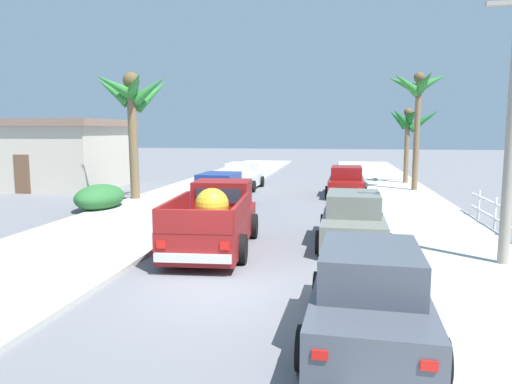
{
  "coord_description": "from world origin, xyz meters",
  "views": [
    {
      "loc": [
        2.43,
        -9.29,
        3.36
      ],
      "look_at": [
        -0.41,
        7.02,
        1.2
      ],
      "focal_mm": 32.97,
      "sensor_mm": 36.0,
      "label": 1
    }
  ],
  "objects_px": {
    "car_left_mid": "(353,220)",
    "car_right_mid": "(369,295)",
    "car_right_near": "(242,177)",
    "palm_tree_left_fore": "(417,92)",
    "pickup_truck": "(215,220)",
    "hedge_bush": "(100,197)",
    "palm_tree_right_mid": "(133,99)",
    "car_left_near": "(346,182)",
    "palm_tree_left_mid": "(410,121)",
    "car_left_far": "(220,192)",
    "roadside_house": "(55,153)"
  },
  "relations": [
    {
      "from": "car_right_mid",
      "to": "hedge_bush",
      "type": "relative_size",
      "value": 1.54
    },
    {
      "from": "car_right_near",
      "to": "roadside_house",
      "type": "relative_size",
      "value": 0.55
    },
    {
      "from": "car_right_near",
      "to": "car_left_near",
      "type": "bearing_deg",
      "value": -17.79
    },
    {
      "from": "car_left_far",
      "to": "hedge_bush",
      "type": "bearing_deg",
      "value": -163.22
    },
    {
      "from": "palm_tree_right_mid",
      "to": "car_left_far",
      "type": "bearing_deg",
      "value": -15.91
    },
    {
      "from": "pickup_truck",
      "to": "palm_tree_right_mid",
      "type": "height_order",
      "value": "palm_tree_right_mid"
    },
    {
      "from": "palm_tree_left_fore",
      "to": "palm_tree_left_mid",
      "type": "distance_m",
      "value": 4.05
    },
    {
      "from": "pickup_truck",
      "to": "palm_tree_left_fore",
      "type": "bearing_deg",
      "value": 61.69
    },
    {
      "from": "palm_tree_left_mid",
      "to": "hedge_bush",
      "type": "height_order",
      "value": "palm_tree_left_mid"
    },
    {
      "from": "roadside_house",
      "to": "palm_tree_right_mid",
      "type": "bearing_deg",
      "value": -32.51
    },
    {
      "from": "car_right_mid",
      "to": "car_left_far",
      "type": "distance_m",
      "value": 13.53
    },
    {
      "from": "palm_tree_left_fore",
      "to": "palm_tree_right_mid",
      "type": "height_order",
      "value": "palm_tree_left_fore"
    },
    {
      "from": "car_right_mid",
      "to": "roadside_house",
      "type": "bearing_deg",
      "value": 133.55
    },
    {
      "from": "pickup_truck",
      "to": "hedge_bush",
      "type": "relative_size",
      "value": 1.91
    },
    {
      "from": "car_right_near",
      "to": "palm_tree_left_mid",
      "type": "bearing_deg",
      "value": 22.68
    },
    {
      "from": "car_left_mid",
      "to": "palm_tree_right_mid",
      "type": "bearing_deg",
      "value": 144.94
    },
    {
      "from": "car_right_near",
      "to": "palm_tree_left_fore",
      "type": "distance_m",
      "value": 10.68
    },
    {
      "from": "car_left_mid",
      "to": "car_right_mid",
      "type": "distance_m",
      "value": 6.53
    },
    {
      "from": "car_left_near",
      "to": "palm_tree_right_mid",
      "type": "distance_m",
      "value": 11.43
    },
    {
      "from": "palm_tree_right_mid",
      "to": "car_left_near",
      "type": "bearing_deg",
      "value": 19.77
    },
    {
      "from": "car_right_near",
      "to": "car_right_mid",
      "type": "distance_m",
      "value": 20.01
    },
    {
      "from": "roadside_house",
      "to": "car_left_near",
      "type": "bearing_deg",
      "value": -3.05
    },
    {
      "from": "palm_tree_left_mid",
      "to": "roadside_house",
      "type": "bearing_deg",
      "value": -166.42
    },
    {
      "from": "palm_tree_left_fore",
      "to": "palm_tree_left_mid",
      "type": "bearing_deg",
      "value": 86.43
    },
    {
      "from": "palm_tree_left_mid",
      "to": "roadside_house",
      "type": "xyz_separation_m",
      "value": [
        -21.02,
        -5.08,
        -1.92
      ]
    },
    {
      "from": "car_right_near",
      "to": "palm_tree_left_mid",
      "type": "height_order",
      "value": "palm_tree_left_mid"
    },
    {
      "from": "car_left_mid",
      "to": "palm_tree_left_fore",
      "type": "height_order",
      "value": "palm_tree_left_fore"
    },
    {
      "from": "car_right_mid",
      "to": "palm_tree_left_fore",
      "type": "relative_size",
      "value": 0.66
    },
    {
      "from": "car_left_near",
      "to": "car_left_mid",
      "type": "relative_size",
      "value": 1.0
    },
    {
      "from": "car_right_mid",
      "to": "palm_tree_left_mid",
      "type": "relative_size",
      "value": 0.89
    },
    {
      "from": "car_right_near",
      "to": "palm_tree_left_fore",
      "type": "height_order",
      "value": "palm_tree_left_fore"
    },
    {
      "from": "car_left_far",
      "to": "palm_tree_right_mid",
      "type": "height_order",
      "value": "palm_tree_right_mid"
    },
    {
      "from": "palm_tree_left_mid",
      "to": "palm_tree_left_fore",
      "type": "bearing_deg",
      "value": -93.57
    },
    {
      "from": "car_right_mid",
      "to": "palm_tree_right_mid",
      "type": "xyz_separation_m",
      "value": [
        -10.12,
        13.59,
        4.11
      ]
    },
    {
      "from": "car_left_mid",
      "to": "car_right_mid",
      "type": "bearing_deg",
      "value": -89.43
    },
    {
      "from": "roadside_house",
      "to": "car_left_mid",
      "type": "bearing_deg",
      "value": -34.02
    },
    {
      "from": "palm_tree_left_fore",
      "to": "roadside_house",
      "type": "distance_m",
      "value": 21.11
    },
    {
      "from": "car_left_mid",
      "to": "car_left_far",
      "type": "relative_size",
      "value": 0.99
    },
    {
      "from": "palm_tree_left_fore",
      "to": "hedge_bush",
      "type": "relative_size",
      "value": 2.35
    },
    {
      "from": "palm_tree_left_fore",
      "to": "car_left_far",
      "type": "bearing_deg",
      "value": -142.23
    },
    {
      "from": "car_right_near",
      "to": "palm_tree_left_mid",
      "type": "xyz_separation_m",
      "value": [
        9.8,
        4.1,
        3.25
      ]
    },
    {
      "from": "car_left_far",
      "to": "palm_tree_left_mid",
      "type": "height_order",
      "value": "palm_tree_left_mid"
    },
    {
      "from": "car_left_near",
      "to": "palm_tree_left_fore",
      "type": "xyz_separation_m",
      "value": [
        3.66,
        2.24,
        4.74
      ]
    },
    {
      "from": "car_right_mid",
      "to": "car_left_far",
      "type": "relative_size",
      "value": 1.0
    },
    {
      "from": "car_right_mid",
      "to": "car_right_near",
      "type": "bearing_deg",
      "value": 107.42
    },
    {
      "from": "car_right_mid",
      "to": "palm_tree_left_mid",
      "type": "xyz_separation_m",
      "value": [
        3.81,
        23.18,
        3.25
      ]
    },
    {
      "from": "pickup_truck",
      "to": "car_left_near",
      "type": "relative_size",
      "value": 1.24
    },
    {
      "from": "palm_tree_left_mid",
      "to": "hedge_bush",
      "type": "relative_size",
      "value": 1.74
    },
    {
      "from": "palm_tree_left_fore",
      "to": "car_right_mid",
      "type": "bearing_deg",
      "value": -100.43
    },
    {
      "from": "palm_tree_left_fore",
      "to": "roadside_house",
      "type": "xyz_separation_m",
      "value": [
        -20.79,
        -1.32,
        -3.42
      ]
    }
  ]
}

